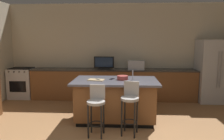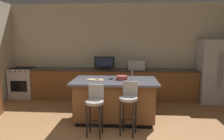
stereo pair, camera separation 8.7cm
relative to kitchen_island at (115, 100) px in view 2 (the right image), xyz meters
The scene contains 15 objects.
wall_back 2.33m from the kitchen_island, 91.81° to the left, with size 7.17×0.12×2.91m, color beige.
counter_back 1.74m from the kitchen_island, 94.60° to the left, with size 4.94×0.62×0.92m.
kitchen_island is the anchor object (origin of this frame).
refrigerator 3.26m from the kitchen_island, 30.77° to the left, with size 0.87×0.80×1.81m.
range_oven 3.45m from the kitchen_island, 149.88° to the left, with size 0.72×0.63×0.94m.
microwave 1.91m from the kitchen_island, 72.50° to the left, with size 0.48×0.36×0.27m, color #B7BABF.
tv_monitor 1.84m from the kitchen_island, 103.67° to the left, with size 0.60×0.16×0.39m.
sink_faucet_back 1.92m from the kitchen_island, 93.89° to the left, with size 0.02×0.02×0.24m, color #B2B2B7.
sink_faucet_island 0.68m from the kitchen_island, ahead, with size 0.02×0.02×0.22m, color #B2B2B7.
bar_stool_left 0.84m from the kitchen_island, 113.01° to the right, with size 0.34×0.35×0.96m.
bar_stool_right 0.76m from the kitchen_island, 65.78° to the right, with size 0.35×0.37×1.01m.
fruit_bowl 0.52m from the kitchen_island, 14.75° to the left, with size 0.24×0.24×0.09m, color #993833.
cell_phone 0.47m from the kitchen_island, 133.40° to the left, with size 0.07×0.15×0.01m, color black.
tv_remote 0.60m from the kitchen_island, 168.72° to the right, with size 0.04×0.17×0.02m, color black.
cutting_board 0.63m from the kitchen_island, behind, with size 0.34×0.22×0.02m, color tan.
Camera 2 is at (0.33, -2.64, 1.80)m, focal length 33.67 mm.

